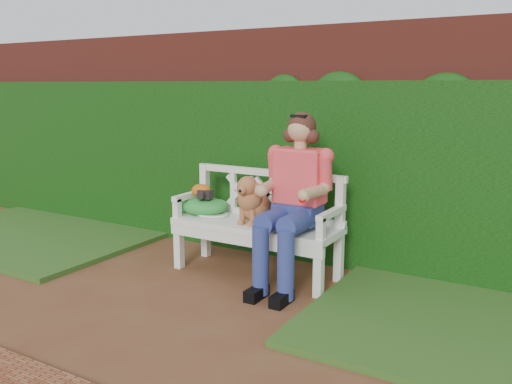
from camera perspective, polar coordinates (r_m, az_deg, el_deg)
The scene contains 12 objects.
ground at distance 4.30m, azimuth -11.47°, elevation -11.79°, with size 60.00×60.00×0.00m, color brown.
brick_wall at distance 5.54m, azimuth 1.33°, elevation 5.37°, with size 10.00×0.30×2.20m, color maroon.
ivy_hedge at distance 5.39m, azimuth 0.17°, elevation 2.52°, with size 10.00×0.18×1.70m, color #1B5D14.
grass_left at distance 6.57m, azimuth -21.93°, elevation -4.07°, with size 2.60×2.00×0.05m, color #163911.
grass_right at distance 4.16m, azimuth 24.59°, elevation -13.06°, with size 2.60×2.00×0.05m, color #163911.
garden_bench at distance 4.83m, azimuth 0.00°, elevation -5.95°, with size 1.58×0.60×0.48m, color white, non-canonical shape.
seated_woman at distance 4.50m, azimuth 4.32°, elevation -0.87°, with size 0.61×0.82×1.45m, color #F03C50, non-canonical shape.
dog at distance 4.71m, azimuth -0.26°, elevation -0.66°, with size 0.29×0.39×0.43m, color #A97D31, non-canonical shape.
tennis_racket at distance 5.03m, azimuth -4.89°, elevation -2.27°, with size 0.60×0.25×0.03m, color white, non-canonical shape.
green_bag at distance 5.07m, azimuth -5.52°, elevation -1.43°, with size 0.47×0.36×0.16m, color #1E7D31, non-canonical shape.
camera_item at distance 4.98m, azimuth -5.34°, elevation -0.23°, with size 0.12×0.09×0.08m, color black.
baseball_glove at distance 5.04m, azimuth -5.77°, elevation 0.15°, with size 0.20×0.15×0.13m, color #C35710.
Camera 1 is at (2.69, -2.91, 1.67)m, focal length 38.00 mm.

